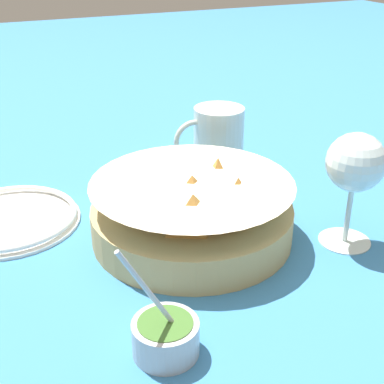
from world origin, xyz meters
name	(u,v)px	position (x,y,z in m)	size (l,w,h in m)	color
ground_plane	(176,253)	(0.00, 0.00, 0.00)	(4.00, 4.00, 0.00)	teal
food_basket	(193,213)	(-0.04, -0.03, 0.04)	(0.26, 0.26, 0.09)	tan
sauce_cup	(165,336)	(0.08, 0.16, 0.02)	(0.08, 0.07, 0.13)	#B7B7BC
wine_glass	(355,166)	(-0.21, 0.07, 0.11)	(0.07, 0.07, 0.15)	silver
beer_mug	(218,139)	(-0.17, -0.23, 0.05)	(0.13, 0.09, 0.10)	silver
side_plate	(9,218)	(0.18, -0.17, 0.01)	(0.20, 0.20, 0.01)	white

